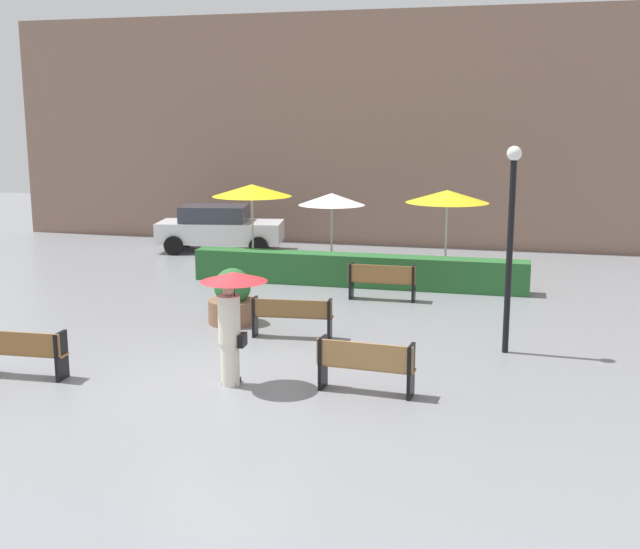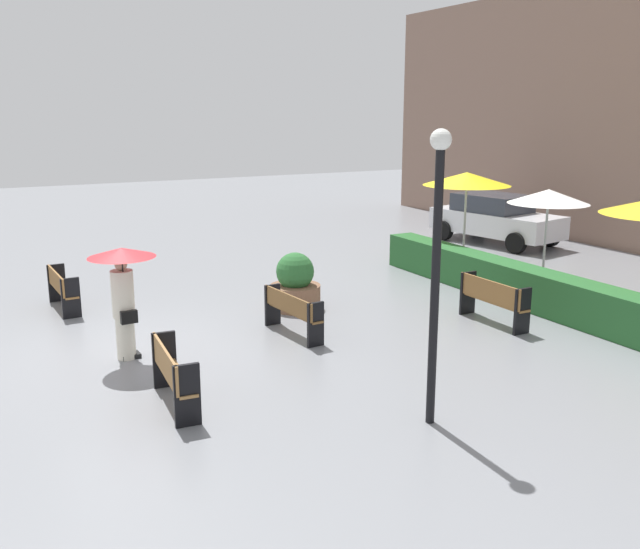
% 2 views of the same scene
% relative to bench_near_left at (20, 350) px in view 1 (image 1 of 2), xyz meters
% --- Properties ---
extents(ground_plane, '(60.00, 60.00, 0.00)m').
position_rel_bench_near_left_xyz_m(ground_plane, '(3.43, 0.66, -0.50)').
color(ground_plane, gray).
extents(bench_near_left, '(1.65, 0.45, 0.86)m').
position_rel_bench_near_left_xyz_m(bench_near_left, '(0.00, 0.00, 0.00)').
color(bench_near_left, olive).
rests_on(bench_near_left, ground).
extents(bench_mid_center, '(1.72, 0.49, 0.83)m').
position_rel_bench_near_left_xyz_m(bench_mid_center, '(3.91, 3.61, 0.00)').
color(bench_mid_center, brown).
rests_on(bench_mid_center, ground).
extents(bench_near_right, '(1.65, 0.48, 0.90)m').
position_rel_bench_near_left_xyz_m(bench_near_right, '(6.03, 0.67, 0.02)').
color(bench_near_right, '#9E7242').
rests_on(bench_near_right, ground).
extents(bench_back_row, '(1.71, 0.40, 0.91)m').
position_rel_bench_near_left_xyz_m(bench_back_row, '(5.13, 7.50, 0.03)').
color(bench_back_row, olive).
rests_on(bench_back_row, ground).
extents(pedestrian_with_umbrella, '(1.13, 1.13, 1.98)m').
position_rel_bench_near_left_xyz_m(pedestrian_with_umbrella, '(3.76, 0.53, 0.86)').
color(pedestrian_with_umbrella, silver).
rests_on(pedestrian_with_umbrella, ground).
extents(planter_pot, '(1.10, 1.10, 1.24)m').
position_rel_bench_near_left_xyz_m(planter_pot, '(2.29, 4.48, 0.03)').
color(planter_pot, brown).
rests_on(planter_pot, ground).
extents(lamp_post, '(0.28, 0.28, 3.99)m').
position_rel_bench_near_left_xyz_m(lamp_post, '(8.23, 3.66, 1.94)').
color(lamp_post, black).
rests_on(lamp_post, ground).
extents(patio_umbrella_yellow, '(2.34, 2.34, 2.59)m').
position_rel_bench_near_left_xyz_m(patio_umbrella_yellow, '(0.74, 10.36, 1.91)').
color(patio_umbrella_yellow, silver).
rests_on(patio_umbrella_yellow, ground).
extents(patio_umbrella_white, '(1.98, 1.98, 2.32)m').
position_rel_bench_near_left_xyz_m(patio_umbrella_white, '(2.98, 11.08, 1.64)').
color(patio_umbrella_white, silver).
rests_on(patio_umbrella_white, ground).
extents(patio_umbrella_yellow_far, '(2.32, 2.32, 2.53)m').
position_rel_bench_near_left_xyz_m(patio_umbrella_yellow_far, '(6.41, 10.59, 1.85)').
color(patio_umbrella_yellow_far, silver).
rests_on(patio_umbrella_yellow_far, ground).
extents(hedge_strip, '(9.15, 0.70, 0.86)m').
position_rel_bench_near_left_xyz_m(hedge_strip, '(4.16, 9.06, -0.07)').
color(hedge_strip, '#28602D').
rests_on(hedge_strip, ground).
extents(building_facade, '(28.00, 1.20, 8.14)m').
position_rel_bench_near_left_xyz_m(building_facade, '(3.43, 16.66, 3.57)').
color(building_facade, '#846656').
rests_on(building_facade, ground).
extents(parked_car, '(4.45, 2.57, 1.57)m').
position_rel_bench_near_left_xyz_m(parked_car, '(-1.57, 13.53, 0.32)').
color(parked_car, silver).
rests_on(parked_car, ground).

